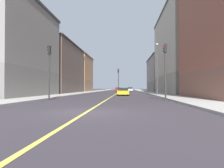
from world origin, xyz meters
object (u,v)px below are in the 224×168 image
at_px(building_right_midblock, 58,69).
at_px(traffic_light_median_far, 118,77).
at_px(building_left_mid, 182,52).
at_px(building_left_far, 162,74).
at_px(traffic_light_left_near, 165,63).
at_px(car_blue, 129,89).
at_px(car_red, 118,89).
at_px(building_right_distant, 77,74).
at_px(building_right_corner, 11,50).
at_px(street_lamp_left_near, 157,64).
at_px(traffic_light_right_near, 49,65).
at_px(car_yellow, 123,92).
at_px(car_silver, 130,89).

distance_m(building_right_midblock, traffic_light_median_far, 14.41).
xyz_separation_m(building_left_mid, building_left_far, (0.00, 23.73, -3.30)).
xyz_separation_m(traffic_light_left_near, car_blue, (-2.83, 57.65, -3.08)).
bearing_deg(traffic_light_left_near, car_red, 97.64).
distance_m(building_right_distant, car_blue, 22.11).
bearing_deg(building_right_corner, traffic_light_median_far, 53.98).
relative_size(building_left_mid, street_lamp_left_near, 2.95).
relative_size(building_right_distant, traffic_light_right_near, 2.62).
xyz_separation_m(building_left_mid, car_yellow, (-12.52, -11.40, -8.35)).
bearing_deg(street_lamp_left_near, building_right_distant, 122.91).
height_order(building_left_far, street_lamp_left_near, building_left_far).
distance_m(building_right_corner, car_red, 46.16).
xyz_separation_m(street_lamp_left_near, car_yellow, (-5.47, 0.65, -4.43)).
bearing_deg(car_blue, building_left_far, -41.49).
bearing_deg(car_silver, car_red, 138.78).
height_order(street_lamp_left_near, car_silver, street_lamp_left_near).
xyz_separation_m(building_right_distant, traffic_light_left_near, (19.99, -44.70, -2.08)).
height_order(car_blue, car_silver, car_silver).
bearing_deg(car_red, building_right_distant, -156.41).
bearing_deg(traffic_light_median_far, car_blue, 84.73).
xyz_separation_m(traffic_light_left_near, car_silver, (-2.66, 46.87, -3.02)).
bearing_deg(car_blue, street_lamp_left_near, -85.15).
xyz_separation_m(building_left_far, traffic_light_median_far, (-13.79, -21.74, -2.01)).
bearing_deg(traffic_light_left_near, traffic_light_right_near, 180.00).
relative_size(car_yellow, car_red, 0.94).
xyz_separation_m(building_right_midblock, building_right_distant, (-0.00, 18.65, 0.04)).
relative_size(building_right_distant, traffic_light_left_near, 2.62).
bearing_deg(building_right_midblock, car_silver, 50.21).
height_order(traffic_light_median_far, car_blue, traffic_light_median_far).
distance_m(street_lamp_left_near, car_red, 39.27).
relative_size(building_right_distant, car_yellow, 3.53).
relative_size(building_right_corner, traffic_light_left_near, 2.93).
bearing_deg(building_left_far, building_right_corner, -124.15).
bearing_deg(building_right_midblock, street_lamp_left_near, -33.33).
bearing_deg(car_yellow, traffic_light_right_near, -120.24).
xyz_separation_m(building_left_far, car_blue, (-10.90, 9.64, -5.05)).
height_order(street_lamp_left_near, car_yellow, street_lamp_left_near).
distance_m(building_left_mid, traffic_light_right_near, 31.92).
height_order(building_left_far, car_silver, building_left_far).
height_order(car_silver, car_red, car_silver).
height_order(building_left_far, car_blue, building_left_far).
xyz_separation_m(building_right_distant, car_blue, (17.16, 12.95, -5.16)).
distance_m(building_left_mid, traffic_light_left_near, 26.13).
relative_size(building_right_distant, car_blue, 3.27).
relative_size(building_left_mid, building_left_far, 1.15).
bearing_deg(car_silver, building_right_distant, -172.86).
height_order(street_lamp_left_near, car_red, street_lamp_left_near).
bearing_deg(traffic_light_right_near, traffic_light_left_near, 0.00).
height_order(traffic_light_right_near, street_lamp_left_near, street_lamp_left_near).
xyz_separation_m(building_right_midblock, traffic_light_left_near, (19.99, -26.06, -2.04)).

